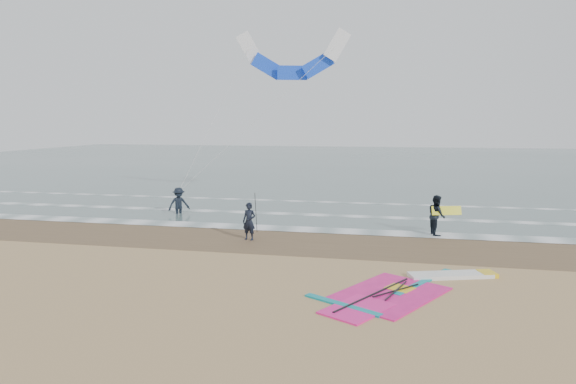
% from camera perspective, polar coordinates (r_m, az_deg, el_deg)
% --- Properties ---
extents(ground, '(120.00, 120.00, 0.00)m').
position_cam_1_polar(ground, '(16.00, -3.38, -10.26)').
color(ground, tan).
rests_on(ground, ground).
extents(sea_water, '(120.00, 80.00, 0.02)m').
position_cam_1_polar(sea_water, '(62.99, 8.14, 3.24)').
color(sea_water, '#47605E').
rests_on(sea_water, ground).
extents(wet_sand_band, '(120.00, 5.00, 0.01)m').
position_cam_1_polar(wet_sand_band, '(21.63, 0.80, -5.42)').
color(wet_sand_band, brown).
rests_on(wet_sand_band, ground).
extents(foam_waterline, '(120.00, 9.15, 0.02)m').
position_cam_1_polar(foam_waterline, '(25.90, 2.68, -3.16)').
color(foam_waterline, white).
rests_on(foam_waterline, ground).
extents(windsurf_rig, '(5.78, 5.47, 0.14)m').
position_cam_1_polar(windsurf_rig, '(15.90, 13.21, -10.43)').
color(windsurf_rig, white).
rests_on(windsurf_rig, ground).
extents(person_standing, '(0.65, 0.49, 1.60)m').
position_cam_1_polar(person_standing, '(21.66, -4.34, -3.28)').
color(person_standing, black).
rests_on(person_standing, ground).
extents(person_walking, '(0.86, 1.00, 1.78)m').
position_cam_1_polar(person_walking, '(23.43, 16.18, -2.49)').
color(person_walking, black).
rests_on(person_walking, ground).
extents(person_wading, '(1.32, 1.26, 1.80)m').
position_cam_1_polar(person_wading, '(28.23, -12.05, -0.62)').
color(person_wading, black).
rests_on(person_wading, ground).
extents(held_pole, '(0.17, 0.86, 1.82)m').
position_cam_1_polar(held_pole, '(21.51, -3.58, -2.34)').
color(held_pole, black).
rests_on(held_pole, ground).
extents(carried_kiteboard, '(1.30, 0.51, 0.39)m').
position_cam_1_polar(carried_kiteboard, '(23.33, 17.20, -1.99)').
color(carried_kiteboard, yellow).
rests_on(carried_kiteboard, ground).
extents(surf_kite, '(8.69, 5.30, 9.15)m').
position_cam_1_polar(surf_kite, '(31.28, 0.44, 14.48)').
color(surf_kite, white).
rests_on(surf_kite, ground).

